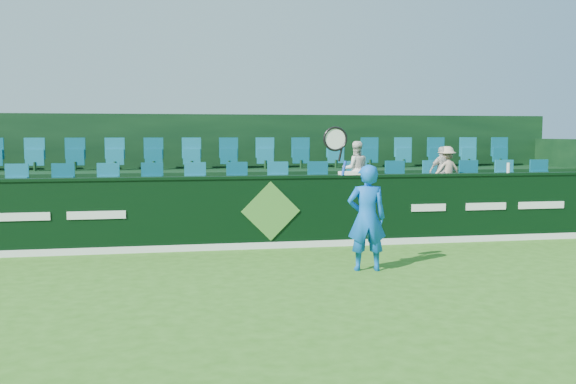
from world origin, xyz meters
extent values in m
plane|color=#2F6818|center=(0.00, 0.00, 0.00)|extent=(60.00, 60.00, 0.00)
cube|color=black|center=(0.00, 4.00, 0.65)|extent=(16.00, 0.20, 1.30)
cube|color=black|center=(0.00, 4.00, 1.32)|extent=(16.00, 0.24, 0.05)
cube|color=white|center=(0.00, 3.89, 0.06)|extent=(16.00, 0.02, 0.12)
cube|color=#498731|center=(0.00, 3.88, 0.70)|extent=(1.10, 0.02, 1.10)
cube|color=white|center=(-4.30, 3.89, 0.70)|extent=(0.85, 0.01, 0.14)
cube|color=white|center=(-3.10, 3.89, 0.70)|extent=(1.00, 0.01, 0.14)
cube|color=white|center=(3.10, 3.89, 0.70)|extent=(0.70, 0.01, 0.14)
cube|color=white|center=(4.30, 3.89, 0.70)|extent=(0.85, 0.01, 0.14)
cube|color=white|center=(5.50, 3.89, 0.70)|extent=(1.00, 0.01, 0.14)
cube|color=black|center=(0.00, 5.10, 0.40)|extent=(16.00, 2.00, 0.80)
cube|color=black|center=(0.00, 7.00, 0.65)|extent=(16.00, 1.80, 1.30)
cube|color=black|center=(0.00, 8.00, 1.30)|extent=(16.00, 0.20, 2.60)
cube|color=#146B85|center=(0.00, 5.50, 1.10)|extent=(13.50, 0.50, 0.60)
cube|color=#146B85|center=(0.00, 7.30, 1.60)|extent=(13.50, 0.50, 0.60)
imported|color=blue|center=(1.16, 1.74, 0.83)|extent=(0.65, 0.47, 1.65)
cylinder|color=#143FBF|center=(0.76, 1.64, 1.61)|extent=(0.09, 0.04, 0.22)
cylinder|color=black|center=(0.70, 1.64, 1.81)|extent=(0.08, 0.03, 0.20)
torus|color=black|center=(0.62, 1.64, 2.05)|extent=(0.45, 0.04, 0.45)
cylinder|color=silver|center=(0.62, 1.64, 2.05)|extent=(0.37, 0.01, 0.37)
imported|color=white|center=(1.99, 5.12, 1.39)|extent=(0.60, 0.48, 1.17)
imported|color=beige|center=(3.92, 5.12, 1.33)|extent=(0.65, 0.35, 1.06)
imported|color=#CAAF8E|center=(4.02, 5.12, 1.33)|extent=(0.74, 0.50, 1.06)
cube|color=white|center=(1.55, 4.00, 1.38)|extent=(0.41, 0.26, 0.06)
cylinder|color=silver|center=(4.82, 4.00, 1.45)|extent=(0.06, 0.06, 0.20)
camera|label=1|loc=(-1.87, -7.71, 2.11)|focal=40.00mm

